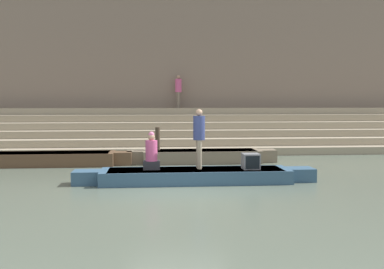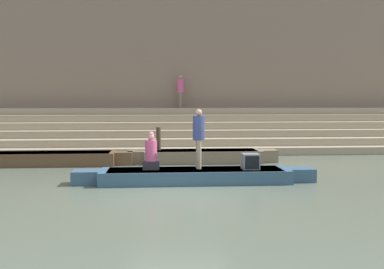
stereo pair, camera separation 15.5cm
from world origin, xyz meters
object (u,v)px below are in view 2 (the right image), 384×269
(person_rowing, at_px, (151,154))
(person_on_steps, at_px, (180,89))
(tv_set, at_px, (250,161))
(moored_boat_shore, at_px, (53,158))
(moored_boat_distant, at_px, (203,156))
(mooring_post, at_px, (159,145))
(person_standing, at_px, (199,134))
(rowboat_main, at_px, (195,175))

(person_rowing, distance_m, person_on_steps, 10.38)
(tv_set, bearing_deg, moored_boat_shore, 152.27)
(moored_boat_distant, relative_size, mooring_post, 4.21)
(person_standing, height_order, moored_boat_shore, person_standing)
(rowboat_main, xyz_separation_m, tv_set, (1.57, -0.09, 0.40))
(person_on_steps, bearing_deg, rowboat_main, 37.94)
(rowboat_main, height_order, person_standing, person_standing)
(mooring_post, height_order, person_on_steps, person_on_steps)
(tv_set, bearing_deg, rowboat_main, -179.57)
(tv_set, xyz_separation_m, moored_boat_distant, (-0.94, 4.23, -0.35))
(person_rowing, xyz_separation_m, tv_set, (2.82, -0.17, -0.21))
(moored_boat_shore, height_order, moored_boat_distant, same)
(rowboat_main, distance_m, tv_set, 1.62)
(person_standing, distance_m, moored_boat_distant, 4.19)
(person_standing, relative_size, person_on_steps, 1.03)
(person_standing, relative_size, person_rowing, 1.59)
(mooring_post, relative_size, person_on_steps, 0.81)
(person_rowing, height_order, person_on_steps, person_on_steps)
(person_on_steps, bearing_deg, moored_boat_distant, 43.65)
(mooring_post, bearing_deg, person_rowing, -92.90)
(moored_boat_shore, bearing_deg, moored_boat_distant, 7.75)
(rowboat_main, relative_size, tv_set, 14.36)
(person_standing, relative_size, moored_boat_shore, 0.30)
(tv_set, xyz_separation_m, mooring_post, (-2.60, 4.39, 0.07))
(rowboat_main, relative_size, person_on_steps, 4.15)
(person_standing, bearing_deg, moored_boat_distant, 74.70)
(person_standing, bearing_deg, person_on_steps, 82.31)
(moored_boat_distant, bearing_deg, person_rowing, -116.31)
(person_standing, xyz_separation_m, mooring_post, (-1.14, 4.16, -0.70))
(person_rowing, bearing_deg, moored_boat_distant, 50.20)
(person_rowing, height_order, moored_boat_distant, person_rowing)
(moored_boat_shore, distance_m, moored_boat_distant, 5.49)
(rowboat_main, bearing_deg, person_on_steps, 90.51)
(rowboat_main, bearing_deg, person_rowing, 176.98)
(person_standing, xyz_separation_m, person_rowing, (-1.36, -0.05, -0.55))
(person_rowing, distance_m, tv_set, 2.83)
(moored_boat_shore, height_order, mooring_post, mooring_post)
(tv_set, distance_m, moored_boat_distant, 4.35)
(person_standing, xyz_separation_m, moored_boat_distant, (0.52, 4.01, -1.12))
(rowboat_main, xyz_separation_m, person_standing, (0.11, 0.14, 1.16))
(moored_boat_distant, bearing_deg, mooring_post, 173.24)
(moored_boat_shore, bearing_deg, tv_set, -26.94)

